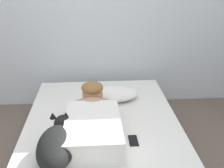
# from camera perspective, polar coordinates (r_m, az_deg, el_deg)

# --- Properties ---
(bed) EXTENTS (1.36, 1.98, 0.35)m
(bed) POSITION_cam_1_polar(r_m,az_deg,el_deg) (2.45, -1.89, -12.14)
(bed) COLOR gray
(bed) RESTS_ON ground
(pillow) EXTENTS (0.52, 0.32, 0.11)m
(pillow) POSITION_cam_1_polar(r_m,az_deg,el_deg) (2.76, -0.13, -2.09)
(pillow) COLOR white
(pillow) RESTS_ON bed
(person_lying) EXTENTS (0.43, 0.92, 0.27)m
(person_lying) POSITION_cam_1_polar(r_m,az_deg,el_deg) (2.24, -3.98, -7.22)
(person_lying) COLOR white
(person_lying) RESTS_ON bed
(dog) EXTENTS (0.26, 0.57, 0.21)m
(dog) POSITION_cam_1_polar(r_m,az_deg,el_deg) (1.99, -11.31, -12.05)
(dog) COLOR black
(dog) RESTS_ON bed
(coffee_cup) EXTENTS (0.12, 0.09, 0.07)m
(coffee_cup) POSITION_cam_1_polar(r_m,az_deg,el_deg) (2.76, 1.42, -2.44)
(coffee_cup) COLOR white
(coffee_cup) RESTS_ON bed
(cell_phone) EXTENTS (0.07, 0.14, 0.01)m
(cell_phone) POSITION_cam_1_polar(r_m,az_deg,el_deg) (2.16, 4.42, -11.58)
(cell_phone) COLOR black
(cell_phone) RESTS_ON bed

